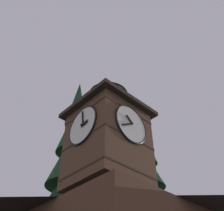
{
  "coord_description": "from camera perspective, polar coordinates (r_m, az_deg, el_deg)",
  "views": [
    {
      "loc": [
        10.27,
        7.87,
        1.44
      ],
      "look_at": [
        1.18,
        -1.87,
        12.55
      ],
      "focal_mm": 44.04,
      "sensor_mm": 36.0,
      "label": 1
    }
  ],
  "objects": [
    {
      "name": "clock_tower",
      "position": [
        15.58,
        -0.87,
        -6.65
      ],
      "size": [
        4.26,
        4.26,
        7.45
      ],
      "color": "brown",
      "rests_on": "building_main"
    },
    {
      "name": "flying_bird_high",
      "position": [
        26.79,
        2.93,
        2.06
      ],
      "size": [
        0.3,
        0.51,
        0.15
      ],
      "color": "black"
    }
  ]
}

